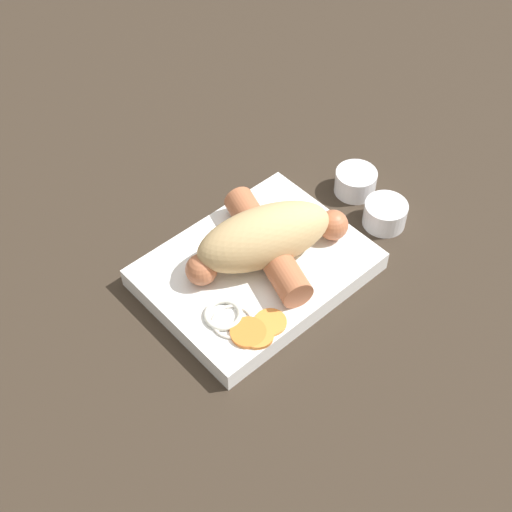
# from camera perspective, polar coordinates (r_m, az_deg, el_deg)

# --- Properties ---
(ground_plane) EXTENTS (3.00, 3.00, 0.00)m
(ground_plane) POSITION_cam_1_polar(r_m,az_deg,el_deg) (0.77, -0.00, -1.63)
(ground_plane) COLOR #33281E
(food_tray) EXTENTS (0.23, 0.17, 0.02)m
(food_tray) POSITION_cam_1_polar(r_m,az_deg,el_deg) (0.76, -0.00, -1.07)
(food_tray) COLOR white
(food_tray) RESTS_ON ground_plane
(bread_roll) EXTENTS (0.16, 0.11, 0.06)m
(bread_roll) POSITION_cam_1_polar(r_m,az_deg,el_deg) (0.73, 0.51, 1.69)
(bread_roll) COLOR tan
(bread_roll) RESTS_ON food_tray
(sausage) EXTENTS (0.18, 0.15, 0.03)m
(sausage) POSITION_cam_1_polar(r_m,az_deg,el_deg) (0.74, 1.05, 0.75)
(sausage) COLOR #B26642
(sausage) RESTS_ON food_tray
(pickled_veggies) EXTENTS (0.07, 0.08, 0.01)m
(pickled_veggies) POSITION_cam_1_polar(r_m,az_deg,el_deg) (0.70, -1.06, -5.45)
(pickled_veggies) COLOR orange
(pickled_veggies) RESTS_ON food_tray
(condiment_cup_near) EXTENTS (0.05, 0.05, 0.03)m
(condiment_cup_near) POSITION_cam_1_polar(r_m,az_deg,el_deg) (0.83, 10.27, 3.24)
(condiment_cup_near) COLOR white
(condiment_cup_near) RESTS_ON ground_plane
(condiment_cup_far) EXTENTS (0.05, 0.05, 0.03)m
(condiment_cup_far) POSITION_cam_1_polar(r_m,az_deg,el_deg) (0.86, 7.95, 5.81)
(condiment_cup_far) COLOR white
(condiment_cup_far) RESTS_ON ground_plane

